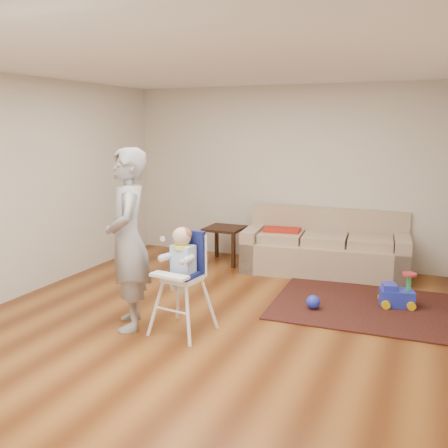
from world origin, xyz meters
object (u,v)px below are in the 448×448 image
at_px(adult, 128,240).
at_px(high_chair, 183,282).
at_px(side_table, 225,245).
at_px(toy_ball, 313,302).
at_px(sofa, 325,242).
at_px(ride_on_toy, 397,289).

bearing_deg(adult, high_chair, 65.35).
relative_size(side_table, toy_ball, 3.48).
bearing_deg(high_chair, side_table, 111.06).
bearing_deg(adult, side_table, 148.59).
height_order(toy_ball, high_chair, high_chair).
distance_m(sofa, ride_on_toy, 1.56).
relative_size(ride_on_toy, adult, 0.22).
height_order(sofa, high_chair, high_chair).
height_order(sofa, side_table, sofa).
bearing_deg(sofa, side_table, 176.35).
bearing_deg(toy_ball, side_table, 139.52).
relative_size(sofa, side_table, 4.30).
distance_m(sofa, adult, 3.19).
xyz_separation_m(sofa, side_table, (-1.54, -0.07, -0.17)).
bearing_deg(ride_on_toy, high_chair, -155.77).
bearing_deg(side_table, adult, -88.06).
relative_size(toy_ball, high_chair, 0.14).
height_order(ride_on_toy, adult, adult).
distance_m(ride_on_toy, toy_ball, 1.01).
height_order(side_table, toy_ball, side_table).
bearing_deg(sofa, toy_ball, -88.25).
bearing_deg(high_chair, adult, -164.50).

